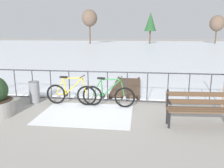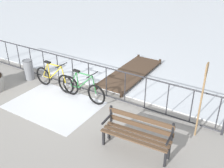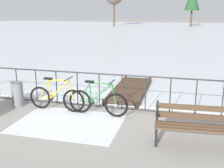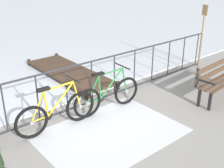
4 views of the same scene
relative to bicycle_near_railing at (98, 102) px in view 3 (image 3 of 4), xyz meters
name	(u,v)px [view 3 (image 3 of 4)]	position (x,y,z in m)	size (l,w,h in m)	color
ground_plane	(89,108)	(-0.42, 0.45, -0.37)	(160.00, 160.00, 0.00)	#9E9991
frozen_pond	(164,32)	(-0.42, 28.85, -0.35)	(80.00, 56.00, 0.03)	silver
snow_patch	(69,123)	(-0.55, -0.75, -0.36)	(2.66, 1.94, 0.01)	white
railing_fence	(88,90)	(-0.42, 0.45, 0.19)	(9.06, 0.06, 1.07)	#2D2D33
bicycle_near_railing	(98,102)	(0.00, 0.00, 0.00)	(1.71, 0.52, 0.97)	black
bicycle_second	(56,98)	(-1.24, 0.04, 0.00)	(1.71, 0.52, 0.97)	black
park_bench	(193,122)	(2.48, -1.16, 0.14)	(1.63, 0.59, 0.89)	brown
trash_bin	(17,94)	(-2.54, 0.11, 0.00)	(0.35, 0.35, 0.73)	gray
wooden_dock	(130,89)	(0.45, 2.33, -0.25)	(1.10, 3.27, 0.20)	#4C3828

